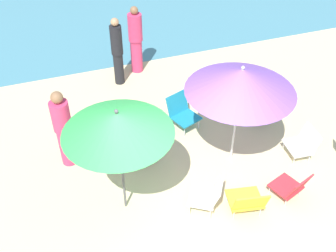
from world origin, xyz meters
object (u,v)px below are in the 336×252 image
beach_chair_f (182,111)px  person_a (262,103)px  beach_chair_e (209,195)px  beach_chair_a (303,143)px  umbrella_purple (241,80)px  beach_chair_b (247,201)px  beach_chair_d (143,141)px  person_c (63,129)px  person_d (117,51)px  person_b (136,40)px  umbrella_green (117,123)px  beach_chair_c (292,187)px

beach_chair_f → person_a: size_ratio=0.74×
beach_chair_e → beach_chair_a: bearing=-132.0°
umbrella_purple → beach_chair_f: umbrella_purple is taller
beach_chair_a → beach_chair_e: 2.32m
umbrella_purple → beach_chair_b: umbrella_purple is taller
beach_chair_d → beach_chair_f: size_ratio=1.00×
beach_chair_b → person_c: 3.43m
beach_chair_d → umbrella_purple: bearing=90.4°
beach_chair_e → person_d: bearing=-51.4°
beach_chair_d → person_b: bearing=-169.4°
umbrella_purple → beach_chair_d: size_ratio=2.78×
umbrella_green → person_d: umbrella_green is taller
umbrella_purple → beach_chair_a: (1.31, -0.38, -1.46)m
beach_chair_b → person_c: (-2.57, 2.23, 0.48)m
beach_chair_d → person_b: 3.13m
umbrella_purple → beach_chair_e: 1.96m
beach_chair_a → person_d: (-2.68, 3.67, 0.54)m
beach_chair_d → beach_chair_e: size_ratio=1.04×
beach_chair_f → umbrella_purple: bearing=2.7°
beach_chair_d → person_c: (-1.39, 0.24, 0.49)m
beach_chair_b → person_b: (-0.44, 4.98, 0.53)m
umbrella_green → person_c: umbrella_green is taller
beach_chair_c → beach_chair_e: size_ratio=0.94×
beach_chair_c → person_d: size_ratio=0.40×
beach_chair_a → beach_chair_b: bearing=33.8°
beach_chair_c → person_a: (0.56, 2.04, 0.21)m
beach_chair_e → umbrella_purple: bearing=-100.4°
beach_chair_f → person_b: (-0.27, 2.43, 0.49)m
umbrella_green → person_c: (-0.73, 1.40, -1.02)m
person_a → person_b: 3.47m
beach_chair_d → person_a: size_ratio=0.74×
beach_chair_b → beach_chair_e: beach_chair_e is taller
beach_chair_c → person_a: bearing=-34.4°
beach_chair_e → person_a: (1.98, 1.78, 0.15)m
umbrella_green → beach_chair_c: bearing=-15.9°
person_a → person_b: size_ratio=0.58×
person_a → beach_chair_d: bearing=140.2°
beach_chair_c → person_a: 2.13m
person_b → person_d: 0.68m
person_a → person_d: person_d is taller
beach_chair_f → person_d: size_ratio=0.44×
beach_chair_c → beach_chair_e: bearing=60.5°
beach_chair_b → beach_chair_d: bearing=41.8°
umbrella_green → umbrella_purple: 2.27m
person_b → beach_chair_f: bearing=103.2°
beach_chair_e → person_b: size_ratio=0.42×
umbrella_purple → person_c: umbrella_purple is taller
beach_chair_c → person_d: bearing=3.3°
beach_chair_f → person_b: 2.49m
person_c → beach_chair_b: bearing=25.3°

